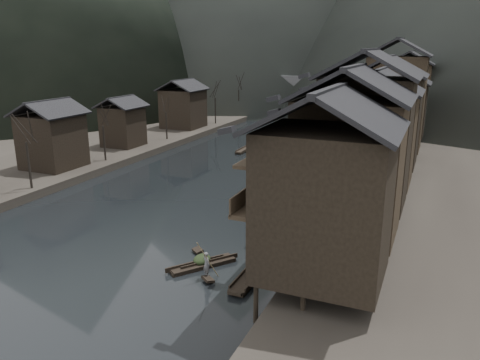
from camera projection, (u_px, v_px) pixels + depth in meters
The scene contains 12 objects.
water at pixel (150, 226), 41.69m from camera, with size 300.00×300.00×0.00m, color black.
left_bank at pixel (113, 126), 90.08m from camera, with size 40.00×200.00×1.20m, color #2D2823.
stilt_houses at pixel (385, 108), 49.66m from camera, with size 9.00×67.60×16.59m.
left_houses at pixel (105, 118), 65.64m from camera, with size 8.10×53.20×8.73m.
bare_trees at pixel (159, 107), 71.74m from camera, with size 3.83×74.31×7.67m.
moored_sampans at pixel (336, 179), 55.48m from camera, with size 3.01×59.54×0.47m.
midriver_boats at pixel (288, 146), 73.93m from camera, with size 12.16×16.41×0.44m.
stone_bridge at pixel (331, 94), 103.88m from camera, with size 40.00×6.00×9.00m.
hero_sampan at pixel (203, 264), 33.93m from camera, with size 3.97×4.91×0.44m.
cargo_heap at pixel (202, 255), 34.00m from camera, with size 1.19×1.56×0.72m, color black.
boatman at pixel (206, 261), 31.84m from camera, with size 0.65×0.43×1.79m, color slate.
bamboo_pole at pixel (208, 226), 31.05m from camera, with size 0.06×0.06×3.83m, color #8C7A51.
Camera 1 is at (22.72, -32.62, 15.47)m, focal length 35.00 mm.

